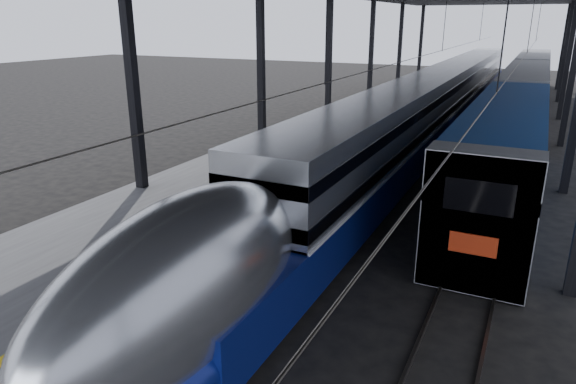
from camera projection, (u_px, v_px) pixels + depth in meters
The scene contains 7 objects.
ground at pixel (186, 299), 14.26m from camera, with size 160.00×160.00×0.00m, color black.
platform at pixel (332, 134), 32.59m from camera, with size 6.00×80.00×1.00m, color #4C4C4F.
yellow_strip at pixel (375, 130), 31.26m from camera, with size 0.30×80.00×0.01m, color yellow.
rails at pixel (462, 154), 29.39m from camera, with size 6.52×80.00×0.16m.
tgv_train at pixel (437, 105), 34.15m from camera, with size 2.93×65.20×4.20m.
second_train at pixel (523, 97), 36.94m from camera, with size 2.97×56.05×4.09m.
child at pixel (126, 240), 14.38m from camera, with size 0.37×0.24×1.02m, color #482818.
Camera 1 is at (8.07, -10.04, 7.36)m, focal length 32.00 mm.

